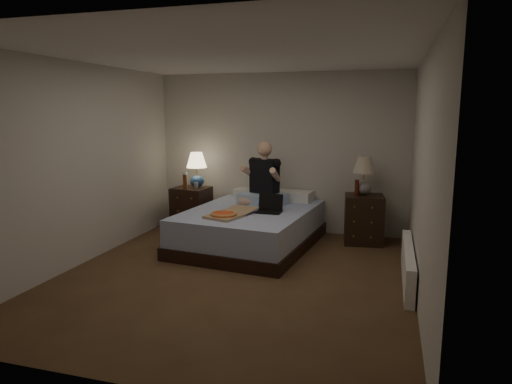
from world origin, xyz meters
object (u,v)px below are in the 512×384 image
(water_bottle, at_px, (185,180))
(person, at_px, (263,173))
(soda_can, at_px, (196,186))
(nightstand_right, at_px, (364,219))
(beer_bottle_right, at_px, (357,188))
(lamp_left, at_px, (197,170))
(laptop, at_px, (269,204))
(lamp_right, at_px, (364,176))
(bed, at_px, (250,228))
(nightstand_left, at_px, (192,209))
(pizza_box, at_px, (224,215))
(beer_bottle_left, at_px, (185,182))
(radiator, at_px, (408,265))

(water_bottle, distance_m, person, 1.32)
(water_bottle, height_order, soda_can, water_bottle)
(nightstand_right, distance_m, beer_bottle_right, 0.48)
(nightstand_right, relative_size, lamp_left, 1.26)
(laptop, bearing_deg, water_bottle, 156.49)
(soda_can, bearing_deg, lamp_right, 3.98)
(nightstand_right, xyz_separation_m, person, (-1.47, -0.19, 0.64))
(lamp_left, height_order, beer_bottle_right, lamp_left)
(bed, distance_m, lamp_right, 1.80)
(nightstand_left, bearing_deg, pizza_box, -44.41)
(lamp_left, bearing_deg, beer_bottle_right, -1.42)
(person, bearing_deg, lamp_left, -174.20)
(nightstand_left, distance_m, person, 1.40)
(nightstand_left, bearing_deg, lamp_right, 7.40)
(beer_bottle_left, distance_m, radiator, 3.58)
(bed, relative_size, beer_bottle_right, 9.28)
(soda_can, relative_size, person, 0.11)
(bed, bearing_deg, soda_can, 161.67)
(nightstand_left, relative_size, nightstand_right, 0.99)
(pizza_box, bearing_deg, person, 92.87)
(nightstand_left, distance_m, pizza_box, 1.54)
(soda_can, distance_m, pizza_box, 1.39)
(laptop, relative_size, radiator, 0.21)
(nightstand_right, xyz_separation_m, soda_can, (-2.58, -0.13, 0.40))
(bed, distance_m, beer_bottle_right, 1.63)
(nightstand_right, xyz_separation_m, radiator, (0.57, -1.45, -0.15))
(nightstand_left, height_order, water_bottle, water_bottle)
(nightstand_left, xyz_separation_m, lamp_left, (0.08, 0.05, 0.63))
(lamp_left, bearing_deg, laptop, -28.47)
(beer_bottle_left, relative_size, person, 0.25)
(lamp_left, xyz_separation_m, pizza_box, (0.90, -1.22, -0.41))
(water_bottle, distance_m, beer_bottle_left, 0.13)
(radiator, bearing_deg, beer_bottle_right, 116.04)
(bed, distance_m, person, 0.84)
(lamp_left, height_order, person, person)
(laptop, relative_size, pizza_box, 0.45)
(lamp_left, bearing_deg, person, -10.03)
(beer_bottle_left, height_order, radiator, beer_bottle_left)
(bed, height_order, nightstand_right, nightstand_right)
(person, distance_m, pizza_box, 1.13)
(nightstand_right, xyz_separation_m, lamp_left, (-2.62, 0.01, 0.63))
(beer_bottle_right, bearing_deg, person, -174.08)
(nightstand_right, relative_size, beer_bottle_left, 3.07)
(beer_bottle_left, xyz_separation_m, laptop, (1.49, -0.53, -0.16))
(bed, bearing_deg, lamp_right, 29.84)
(nightstand_left, bearing_deg, nightstand_right, 6.32)
(lamp_left, xyz_separation_m, person, (1.15, -0.20, 0.02))
(lamp_right, height_order, beer_bottle_right, lamp_right)
(laptop, bearing_deg, beer_bottle_left, 159.69)
(lamp_left, distance_m, lamp_right, 2.60)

